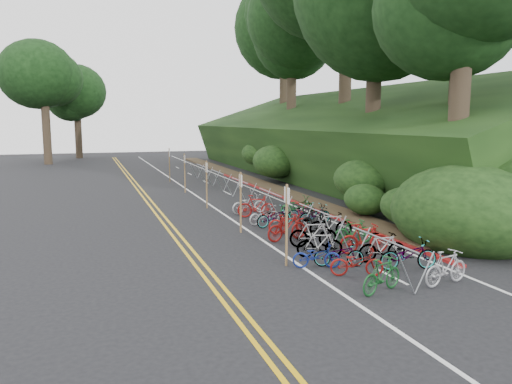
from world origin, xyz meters
TOP-DOWN VIEW (x-y plane):
  - ground at (0.00, 0.00)m, footprint 120.00×120.00m
  - road_markings at (0.63, 10.10)m, footprint 7.47×80.00m
  - red_curb at (5.70, 12.00)m, footprint 0.25×28.00m
  - embankment at (12.96, 19.04)m, footprint 14.30×48.14m
  - tree_cluster at (9.76, 22.03)m, footprint 33.64×55.04m
  - bike_rack_front at (2.79, -1.94)m, footprint 1.14×3.35m
  - bike_racks_rest at (3.00, 13.00)m, footprint 1.14×23.00m
  - signpost_near at (0.58, 0.04)m, footprint 0.08×0.40m
  - signposts_rest at (0.60, 14.00)m, footprint 0.08×18.40m
  - bike_front at (1.38, -0.49)m, footprint 0.95×1.59m
  - bike_valet at (3.02, 2.98)m, footprint 3.20×13.86m

SIDE VIEW (x-z plane):
  - ground at x=0.00m, z-range 0.00..0.00m
  - road_markings at x=0.63m, z-range 0.00..0.01m
  - red_curb at x=5.70m, z-range 0.00..0.10m
  - bike_front at x=1.38m, z-range 0.00..0.79m
  - bike_valet at x=3.02m, z-range -0.06..1.02m
  - bike_racks_rest at x=3.00m, z-range 0.27..1.44m
  - bike_rack_front at x=2.79m, z-range 0.29..1.45m
  - signposts_rest at x=0.60m, z-range 0.18..2.68m
  - signpost_near at x=0.58m, z-range 0.18..2.79m
  - embankment at x=12.96m, z-range -1.99..7.12m
  - tree_cluster at x=9.76m, z-range 2.49..23.02m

